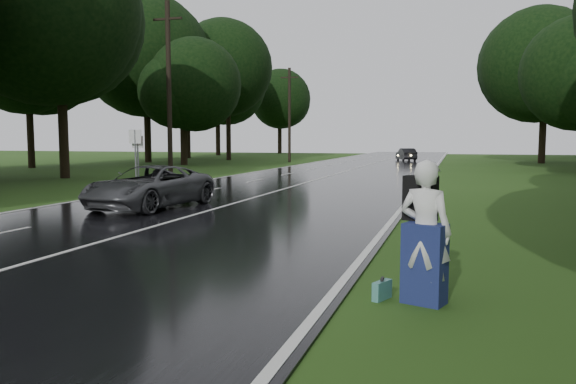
% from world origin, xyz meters
% --- Properties ---
extents(ground, '(160.00, 160.00, 0.00)m').
position_xyz_m(ground, '(0.00, 0.00, 0.00)').
color(ground, '#284A16').
rests_on(ground, ground).
extents(road, '(12.00, 140.00, 0.04)m').
position_xyz_m(road, '(0.00, 20.00, 0.02)').
color(road, black).
rests_on(road, ground).
extents(lane_center, '(0.12, 140.00, 0.01)m').
position_xyz_m(lane_center, '(0.00, 20.00, 0.04)').
color(lane_center, silver).
rests_on(lane_center, road).
extents(grey_car, '(2.82, 5.22, 1.39)m').
position_xyz_m(grey_car, '(-2.17, 7.74, 0.74)').
color(grey_car, '#424346').
rests_on(grey_car, road).
extents(far_car, '(2.58, 4.15, 1.29)m').
position_xyz_m(far_car, '(2.39, 50.61, 0.69)').
color(far_car, black).
rests_on(far_car, road).
extents(hitchhiker, '(0.85, 0.82, 2.03)m').
position_xyz_m(hitchhiker, '(7.10, -0.44, 0.94)').
color(hitchhiker, silver).
rests_on(hitchhiker, ground).
extents(suitcase, '(0.25, 0.40, 0.27)m').
position_xyz_m(suitcase, '(6.51, -0.45, 0.14)').
color(suitcase, teal).
rests_on(suitcase, ground).
extents(utility_pole_mid, '(1.80, 0.28, 10.12)m').
position_xyz_m(utility_pole_mid, '(-8.50, 20.60, 0.00)').
color(utility_pole_mid, black).
rests_on(utility_pole_mid, ground).
extents(utility_pole_far, '(1.80, 0.28, 9.25)m').
position_xyz_m(utility_pole_far, '(-8.50, 44.59, 0.00)').
color(utility_pole_far, black).
rests_on(utility_pole_far, ground).
extents(road_sign_a, '(0.66, 0.10, 2.74)m').
position_xyz_m(road_sign_a, '(-7.20, 14.89, 0.00)').
color(road_sign_a, white).
rests_on(road_sign_a, ground).
extents(road_sign_b, '(0.59, 0.10, 2.45)m').
position_xyz_m(road_sign_b, '(-7.20, 15.10, 0.00)').
color(road_sign_b, white).
rests_on(road_sign_b, ground).
extents(tree_left_d, '(10.53, 10.53, 16.46)m').
position_xyz_m(tree_left_d, '(-14.63, 19.08, 0.00)').
color(tree_left_d, black).
rests_on(tree_left_d, ground).
extents(tree_left_e, '(7.62, 7.62, 11.91)m').
position_xyz_m(tree_left_e, '(-15.73, 36.15, 0.00)').
color(tree_left_e, black).
rests_on(tree_left_e, ground).
extents(tree_left_f, '(11.56, 11.56, 18.06)m').
position_xyz_m(tree_left_f, '(-16.43, 47.87, 0.00)').
color(tree_left_f, black).
rests_on(tree_left_f, ground).
extents(tree_right_f, '(9.98, 9.98, 15.59)m').
position_xyz_m(tree_right_f, '(15.14, 49.05, 0.00)').
color(tree_right_f, black).
rests_on(tree_right_f, ground).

